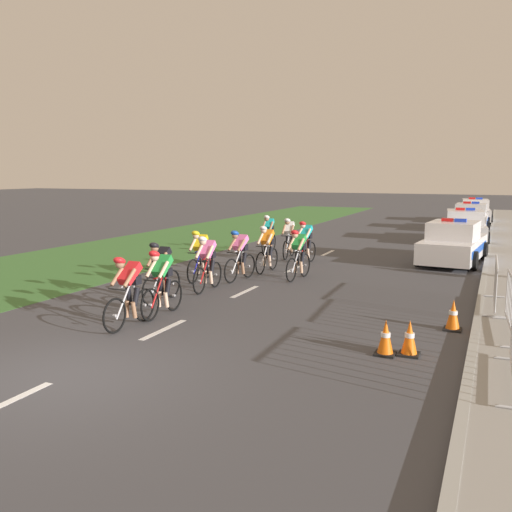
# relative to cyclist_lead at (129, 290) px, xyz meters

# --- Properties ---
(ground_plane) EXTENTS (160.00, 160.00, 0.00)m
(ground_plane) POSITION_rel_cyclist_lead_xyz_m (0.75, -2.77, -0.79)
(ground_plane) COLOR #424247
(kerb_edge) EXTENTS (0.16, 60.00, 0.13)m
(kerb_edge) POSITION_rel_cyclist_lead_xyz_m (6.65, 11.23, -0.72)
(kerb_edge) COLOR #9E9E99
(kerb_edge) RESTS_ON ground
(grass_verge) EXTENTS (7.00, 60.00, 0.01)m
(grass_verge) POSITION_rel_cyclist_lead_xyz_m (-6.95, 11.23, -0.78)
(grass_verge) COLOR #3D7033
(grass_verge) RESTS_ON ground
(lane_markings_centre) EXTENTS (0.14, 17.60, 0.01)m
(lane_markings_centre) POSITION_rel_cyclist_lead_xyz_m (0.75, 4.12, -0.78)
(lane_markings_centre) COLOR white
(lane_markings_centre) RESTS_ON ground
(cyclist_lead) EXTENTS (0.42, 1.72, 1.56)m
(cyclist_lead) POSITION_rel_cyclist_lead_xyz_m (0.00, 0.00, 0.00)
(cyclist_lead) COLOR black
(cyclist_lead) RESTS_ON ground
(cyclist_second) EXTENTS (0.42, 1.72, 1.56)m
(cyclist_second) POSITION_rel_cyclist_lead_xyz_m (0.11, 1.06, 0.00)
(cyclist_second) COLOR black
(cyclist_second) RESTS_ON ground
(cyclist_third) EXTENTS (0.42, 1.72, 1.56)m
(cyclist_third) POSITION_rel_cyclist_lead_xyz_m (-0.68, 2.25, 0.00)
(cyclist_third) COLOR black
(cyclist_third) RESTS_ON ground
(cyclist_fourth) EXTENTS (0.42, 1.72, 1.56)m
(cyclist_fourth) POSITION_rel_cyclist_lead_xyz_m (-0.24, 3.84, 0.00)
(cyclist_fourth) COLOR black
(cyclist_fourth) RESTS_ON ground
(cyclist_fifth) EXTENTS (0.43, 1.72, 1.56)m
(cyclist_fifth) POSITION_rel_cyclist_lead_xyz_m (-1.12, 5.02, 0.00)
(cyclist_fifth) COLOR black
(cyclist_fifth) RESTS_ON ground
(cyclist_sixth) EXTENTS (0.45, 1.72, 1.56)m
(cyclist_sixth) POSITION_rel_cyclist_lead_xyz_m (-0.07, 5.53, 0.00)
(cyclist_sixth) COLOR black
(cyclist_sixth) RESTS_ON ground
(cyclist_seventh) EXTENTS (0.42, 1.72, 1.56)m
(cyclist_seventh) POSITION_rel_cyclist_lead_xyz_m (0.14, 7.15, 0.00)
(cyclist_seventh) COLOR black
(cyclist_seventh) RESTS_ON ground
(cyclist_eighth) EXTENTS (0.44, 1.72, 1.56)m
(cyclist_eighth) POSITION_rel_cyclist_lead_xyz_m (1.48, 6.38, 0.00)
(cyclist_eighth) COLOR black
(cyclist_eighth) RESTS_ON ground
(cyclist_ninth) EXTENTS (0.45, 1.72, 1.56)m
(cyclist_ninth) POSITION_rel_cyclist_lead_xyz_m (0.76, 9.23, 0.00)
(cyclist_ninth) COLOR black
(cyclist_ninth) RESTS_ON ground
(cyclist_tenth) EXTENTS (0.45, 1.72, 1.56)m
(cyclist_tenth) POSITION_rel_cyclist_lead_xyz_m (-0.23, 10.23, 0.00)
(cyclist_tenth) COLOR black
(cyclist_tenth) RESTS_ON ground
(cyclist_eleventh) EXTENTS (0.43, 1.72, 1.56)m
(cyclist_eleventh) POSITION_rel_cyclist_lead_xyz_m (-1.49, 11.31, 0.00)
(cyclist_eleventh) COLOR black
(cyclist_eleventh) RESTS_ON ground
(police_car_nearest) EXTENTS (2.29, 4.54, 1.59)m
(police_car_nearest) POSITION_rel_cyclist_lead_xyz_m (5.51, 11.58, -0.11)
(police_car_nearest) COLOR white
(police_car_nearest) RESTS_ON ground
(police_car_second) EXTENTS (2.30, 4.54, 1.59)m
(police_car_second) POSITION_rel_cyclist_lead_xyz_m (5.52, 18.11, -0.11)
(police_car_second) COLOR silver
(police_car_second) RESTS_ON ground
(police_car_third) EXTENTS (2.01, 4.41, 1.59)m
(police_car_third) POSITION_rel_cyclist_lead_xyz_m (5.52, 24.09, -0.11)
(police_car_third) COLOR silver
(police_car_third) RESTS_ON ground
(police_car_furthest) EXTENTS (2.26, 4.52, 1.59)m
(police_car_furthest) POSITION_rel_cyclist_lead_xyz_m (5.52, 29.64, -0.11)
(police_car_furthest) COLOR white
(police_car_furthest) RESTS_ON ground
(crowd_barrier_middle) EXTENTS (0.64, 2.32, 1.07)m
(crowd_barrier_middle) POSITION_rel_cyclist_lead_xyz_m (7.26, 2.29, -0.14)
(crowd_barrier_middle) COLOR #B7BABF
(crowd_barrier_middle) RESTS_ON sidewalk_slab
(crowd_barrier_rear) EXTENTS (0.53, 2.32, 1.07)m
(crowd_barrier_rear) POSITION_rel_cyclist_lead_xyz_m (6.96, 4.48, -0.14)
(crowd_barrier_rear) COLOR #B7BABF
(crowd_barrier_rear) RESTS_ON sidewalk_slab
(traffic_cone_near) EXTENTS (0.36, 0.36, 0.64)m
(traffic_cone_near) POSITION_rel_cyclist_lead_xyz_m (5.22, 0.34, -0.48)
(traffic_cone_near) COLOR black
(traffic_cone_near) RESTS_ON ground
(traffic_cone_mid) EXTENTS (0.36, 0.36, 0.64)m
(traffic_cone_mid) POSITION_rel_cyclist_lead_xyz_m (6.20, 2.46, -0.48)
(traffic_cone_mid) COLOR black
(traffic_cone_mid) RESTS_ON ground
(traffic_cone_far) EXTENTS (0.36, 0.36, 0.64)m
(traffic_cone_far) POSITION_rel_cyclist_lead_xyz_m (5.62, 0.48, -0.48)
(traffic_cone_far) COLOR black
(traffic_cone_far) RESTS_ON ground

